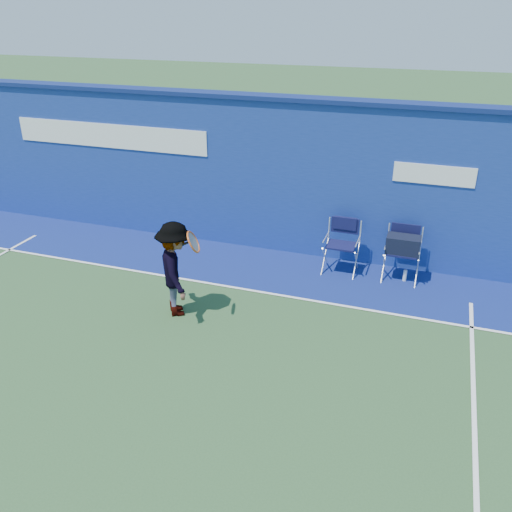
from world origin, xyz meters
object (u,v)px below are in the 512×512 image
(directors_chair_left, at_px, (341,255))
(tennis_player, at_px, (176,269))
(directors_chair_right, at_px, (402,259))
(water_bottle, at_px, (405,276))

(directors_chair_left, relative_size, tennis_player, 0.64)
(directors_chair_right, relative_size, water_bottle, 4.47)
(directors_chair_left, height_order, directors_chair_right, directors_chair_left)
(water_bottle, bearing_deg, tennis_player, -145.59)
(directors_chair_left, height_order, tennis_player, tennis_player)
(directors_chair_left, xyz_separation_m, water_bottle, (1.20, -0.02, -0.22))
(directors_chair_left, xyz_separation_m, tennis_player, (-2.23, -2.37, 0.46))
(directors_chair_right, bearing_deg, directors_chair_left, -178.28)
(directors_chair_left, bearing_deg, water_bottle, -1.01)
(directors_chair_left, bearing_deg, tennis_player, -133.21)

